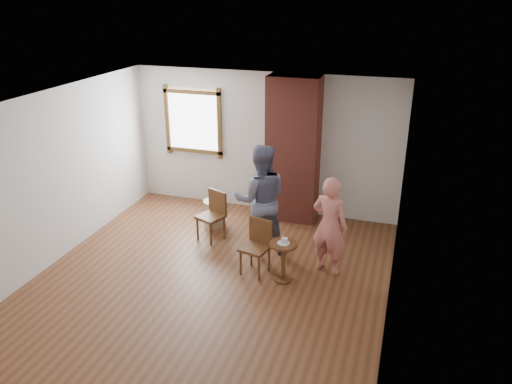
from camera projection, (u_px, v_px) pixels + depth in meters
ground at (209, 282)px, 7.23m from camera, size 5.50×5.50×0.00m
room_shell at (218, 150)px, 7.09m from camera, size 5.04×5.52×2.62m
brick_chimney at (293, 150)px, 8.77m from camera, size 0.90×0.50×2.60m
stoneware_crock at (215, 213)px, 8.83m from camera, size 0.38×0.38×0.49m
dark_pot at (222, 207)px, 9.53m from camera, size 0.17×0.17×0.13m
dining_chair_left at (213, 213)px, 8.32m from camera, size 0.51×0.51×0.84m
dining_chair_right at (257, 243)px, 7.34m from camera, size 0.46×0.46×0.82m
side_table at (283, 255)px, 7.13m from camera, size 0.40×0.40×0.60m
cake_plate at (284, 243)px, 7.05m from camera, size 0.18×0.18×0.01m
cake_slice at (284, 241)px, 7.04m from camera, size 0.08×0.07×0.06m
man at (261, 199)px, 7.77m from camera, size 1.05×0.94×1.78m
person_pink at (330, 225)px, 7.24m from camera, size 0.63×0.50×1.50m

